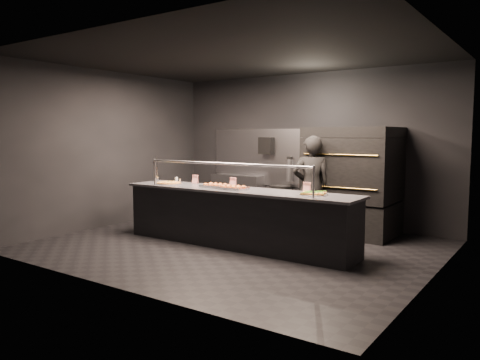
{
  "coord_description": "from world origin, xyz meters",
  "views": [
    {
      "loc": [
        4.27,
        -6.03,
        1.79
      ],
      "look_at": [
        -0.06,
        0.2,
        1.04
      ],
      "focal_mm": 35.0,
      "sensor_mm": 36.0,
      "label": 1
    }
  ],
  "objects": [
    {
      "name": "round_pizza",
      "position": [
        -1.42,
        -0.04,
        0.94
      ],
      "size": [
        0.48,
        0.48,
        0.03
      ],
      "color": "silver",
      "rests_on": "service_counter"
    },
    {
      "name": "condiment_jar",
      "position": [
        -1.47,
        0.24,
        0.96
      ],
      "size": [
        0.14,
        0.06,
        0.09
      ],
      "color": "silver",
      "rests_on": "service_counter"
    },
    {
      "name": "pizza_oven",
      "position": [
        1.2,
        1.9,
        0.97
      ],
      "size": [
        1.5,
        1.23,
        1.91
      ],
      "color": "black",
      "rests_on": "ground"
    },
    {
      "name": "slider_tray_b",
      "position": [
        -0.0,
        -0.07,
        0.95
      ],
      "size": [
        0.46,
        0.37,
        0.07
      ],
      "color": "silver",
      "rests_on": "service_counter"
    },
    {
      "name": "beer_tap",
      "position": [
        -1.95,
        0.2,
        1.06
      ],
      "size": [
        0.13,
        0.18,
        0.5
      ],
      "color": "silver",
      "rests_on": "service_counter"
    },
    {
      "name": "service_counter",
      "position": [
        0.0,
        -0.0,
        0.46
      ],
      "size": [
        4.1,
        0.78,
        1.37
      ],
      "color": "black",
      "rests_on": "ground"
    },
    {
      "name": "towel_dispenser",
      "position": [
        -0.9,
        2.39,
        1.55
      ],
      "size": [
        0.3,
        0.2,
        0.35
      ],
      "primitive_type": "cube",
      "color": "black",
      "rests_on": "room"
    },
    {
      "name": "tent_cards",
      "position": [
        -0.08,
        0.28,
        1.0
      ],
      "size": [
        2.32,
        0.04,
        0.15
      ],
      "color": "white",
      "rests_on": "service_counter"
    },
    {
      "name": "slider_tray_a",
      "position": [
        -0.43,
        0.01,
        0.95
      ],
      "size": [
        0.45,
        0.34,
        0.07
      ],
      "color": "silver",
      "rests_on": "service_counter"
    },
    {
      "name": "trash_bin",
      "position": [
        -0.45,
        2.22,
        0.37
      ],
      "size": [
        0.45,
        0.45,
        0.75
      ],
      "primitive_type": "cylinder",
      "color": "black",
      "rests_on": "ground"
    },
    {
      "name": "square_pizza",
      "position": [
        1.33,
        0.05,
        0.94
      ],
      "size": [
        0.42,
        0.42,
        0.05
      ],
      "color": "silver",
      "rests_on": "service_counter"
    },
    {
      "name": "fire_extinguisher",
      "position": [
        -0.35,
        2.4,
        1.06
      ],
      "size": [
        0.14,
        0.14,
        0.51
      ],
      "color": "#B2B2B7",
      "rests_on": "room"
    },
    {
      "name": "worker",
      "position": [
        0.76,
        1.16,
        0.88
      ],
      "size": [
        0.77,
        0.7,
        1.76
      ],
      "primitive_type": "imported",
      "rotation": [
        0.0,
        0.0,
        3.7
      ],
      "color": "black",
      "rests_on": "ground"
    },
    {
      "name": "room",
      "position": [
        -0.02,
        0.05,
        1.5
      ],
      "size": [
        6.04,
        6.0,
        3.0
      ],
      "color": "black",
      "rests_on": "ground"
    },
    {
      "name": "prep_shelf",
      "position": [
        -1.6,
        2.32,
        0.45
      ],
      "size": [
        1.2,
        0.35,
        0.9
      ],
      "primitive_type": "cube",
      "color": "#99999E",
      "rests_on": "ground"
    }
  ]
}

